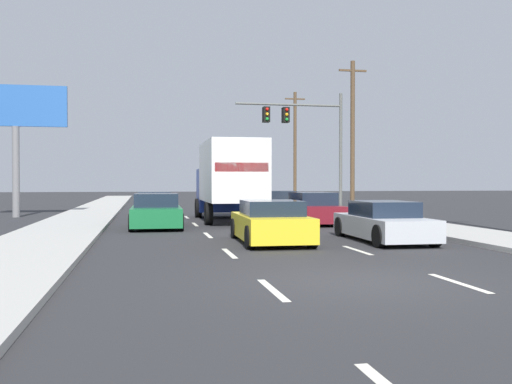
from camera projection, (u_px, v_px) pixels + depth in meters
name	position (u px, v px, depth m)	size (l,w,h in m)	color
ground_plane	(208.00, 211.00, 35.00)	(140.00, 140.00, 0.00)	#2B2B2D
sidewalk_right	(341.00, 214.00, 31.37)	(2.91, 80.00, 0.14)	#B2AFA8
sidewalk_left	(85.00, 216.00, 28.82)	(2.91, 80.00, 0.14)	#B2AFA8
lane_markings	(220.00, 217.00, 29.60)	(3.54, 52.00, 0.01)	silver
car_white	(154.00, 205.00, 29.29)	(1.96, 4.18, 1.29)	white
car_green	(156.00, 212.00, 22.58)	(2.05, 4.40, 1.34)	#196B38
box_truck	(229.00, 177.00, 26.28)	(2.62, 7.93, 3.55)	white
car_yellow	(271.00, 223.00, 17.02)	(2.02, 4.15, 1.26)	yellow
car_orange	(278.00, 204.00, 31.17)	(1.97, 4.03, 1.32)	orange
car_maroon	(312.00, 209.00, 24.82)	(1.87, 4.66, 1.35)	maroon
car_silver	(383.00, 223.00, 17.55)	(1.92, 4.54, 1.22)	#B7BABF
traffic_signal_mast	(299.00, 126.00, 36.09)	(6.86, 0.69, 7.40)	#595B56
utility_pole_mid	(353.00, 134.00, 36.24)	(1.80, 0.28, 9.38)	brown
utility_pole_far	(295.00, 146.00, 51.03)	(1.80, 0.28, 9.72)	brown
roadside_billboard	(16.00, 120.00, 29.17)	(5.02, 0.36, 6.70)	slate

